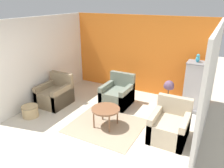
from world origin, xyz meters
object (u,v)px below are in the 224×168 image
wicker_basket (30,111)px  birdcage (194,87)px  armchair_middle (117,95)px  parrot (198,58)px  armchair_left (55,95)px  coffee_table (106,110)px  armchair_right (169,127)px  potted_plant (168,91)px

wicker_basket → birdcage: bearing=33.3°
armchair_middle → parrot: bearing=19.3°
wicker_basket → armchair_left: bearing=83.8°
armchair_left → wicker_basket: 0.89m
armchair_left → birdcage: size_ratio=0.64×
coffee_table → armchair_middle: size_ratio=0.77×
armchair_left → armchair_middle: bearing=27.8°
armchair_left → wicker_basket: armchair_left is taller
coffee_table → armchair_right: armchair_right is taller
birdcage → wicker_basket: birdcage is taller
armchair_right → birdcage: (0.21, 1.67, 0.37)m
armchair_middle → birdcage: 2.12m
birdcage → parrot: 0.81m
coffee_table → armchair_middle: armchair_middle is taller
armchair_right → wicker_basket: bearing=-167.9°
armchair_middle → parrot: size_ratio=3.92×
coffee_table → armchair_left: bearing=169.0°
birdcage → potted_plant: birdcage is taller
parrot → armchair_left: bearing=-156.8°
armchair_right → armchair_middle: (-1.76, 0.98, 0.00)m
armchair_middle → potted_plant: bearing=29.6°
armchair_right → birdcage: bearing=83.0°
armchair_middle → armchair_left: bearing=-152.2°
coffee_table → wicker_basket: (-1.98, -0.51, -0.28)m
birdcage → wicker_basket: size_ratio=3.20×
wicker_basket → armchair_right: bearing=12.1°
armchair_right → parrot: (0.21, 1.67, 1.17)m
potted_plant → wicker_basket: potted_plant is taller
parrot → potted_plant: 1.26m
armchair_left → armchair_middle: 1.81m
birdcage → potted_plant: 0.72m
potted_plant → wicker_basket: bearing=-140.6°
armchair_left → armchair_right: bearing=-2.4°
armchair_middle → parrot: parrot is taller
armchair_middle → wicker_basket: size_ratio=2.06×
coffee_table → wicker_basket: 2.07m
coffee_table → wicker_basket: bearing=-165.5°
coffee_table → potted_plant: size_ratio=0.95×
armchair_right → armchair_middle: bearing=150.9°
parrot → potted_plant: size_ratio=0.31×
armchair_right → birdcage: 1.72m
armchair_right → armchair_middle: same height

